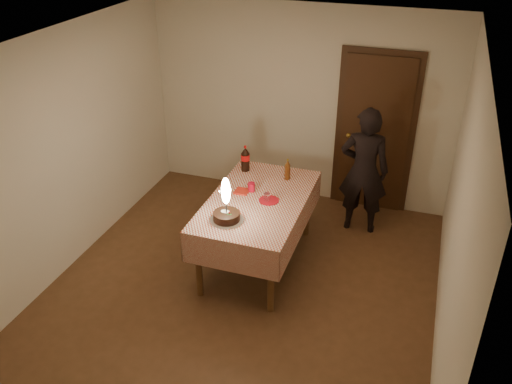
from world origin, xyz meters
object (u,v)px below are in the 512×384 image
Objects in this scene: cola_bottle at (245,159)px; clear_cup at (267,197)px; red_plate at (269,200)px; photographer at (364,171)px; amber_bottle_right at (287,170)px; red_cup at (251,187)px; birthday_cake at (226,210)px; dining_table at (257,208)px.

clear_cup is at bearing -52.54° from cola_bottle.
red_plate is 1.39m from photographer.
red_cup is at bearing -126.66° from amber_bottle_right.
birthday_cake reaches higher than red_cup.
amber_bottle_right is (0.30, 0.40, 0.07)m from red_cup.
clear_cup is (0.23, -0.15, -0.01)m from red_cup.
birthday_cake reaches higher than dining_table.
photographer is (0.80, 0.55, -0.14)m from amber_bottle_right.
red_plate is 2.44× the size of clear_cup.
red_cup is 0.52m from cola_bottle.
red_plate is at bearing -127.98° from photographer.
amber_bottle_right is (0.07, 0.55, 0.07)m from clear_cup.
birthday_cake is 2.19× the size of red_plate.
amber_bottle_right reaches higher than red_cup.
amber_bottle_right is at bearing 82.79° from clear_cup.
clear_cup is 0.28× the size of cola_bottle.
photographer is (0.87, 1.10, -0.07)m from clear_cup.
cola_bottle is 0.54m from amber_bottle_right.
dining_table is at bearing -131.53° from photographer.
dining_table is 19.11× the size of clear_cup.
birthday_cake is 1.13m from cola_bottle.
red_cup is 0.39× the size of amber_bottle_right.
birthday_cake reaches higher than clear_cup.
photographer is (1.14, 1.60, -0.15)m from birthday_cake.
dining_table is 1.07× the size of photographer.
red_cup is at bearing -62.84° from cola_bottle.
clear_cup reaches higher than red_plate.
red_cup is 1.11× the size of clear_cup.
dining_table is 0.19m from clear_cup.
red_plate is at bearing 17.68° from clear_cup.
amber_bottle_right reaches higher than red_plate.
birthday_cake is at bearing -79.94° from cola_bottle.
dining_table is 5.42× the size of cola_bottle.
red_plate is 0.56m from amber_bottle_right.
red_cup is at bearing -139.21° from photographer.
red_plate is 0.78m from cola_bottle.
birthday_cake is 1.11m from amber_bottle_right.
red_cup is 0.06× the size of photographer.
amber_bottle_right reaches higher than dining_table.
photographer is (1.34, 0.49, -0.18)m from cola_bottle.
birthday_cake reaches higher than red_plate.
clear_cup is at bearing 62.13° from birthday_cake.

